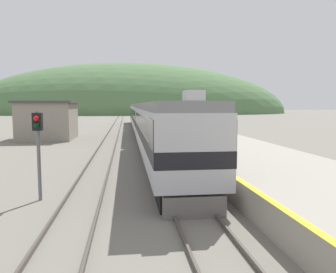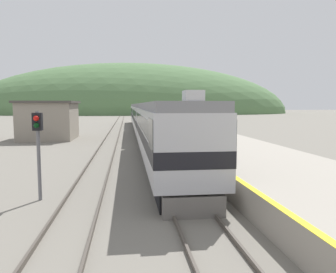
{
  "view_description": "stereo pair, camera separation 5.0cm",
  "coord_description": "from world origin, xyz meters",
  "px_view_note": "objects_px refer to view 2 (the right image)",
  "views": [
    {
      "loc": [
        -2.29,
        7.93,
        3.87
      ],
      "look_at": [
        -0.31,
        23.36,
        2.36
      ],
      "focal_mm": 35.0,
      "sensor_mm": 36.0,
      "label": 1
    },
    {
      "loc": [
        -2.24,
        7.93,
        3.87
      ],
      "look_at": [
        -0.31,
        23.36,
        2.36
      ],
      "focal_mm": 35.0,
      "sensor_mm": 36.0,
      "label": 2
    }
  ],
  "objects_px": {
    "carriage_third": "(139,114)",
    "signal_post_siding": "(38,137)",
    "express_train_lead_car": "(164,132)",
    "carriage_second": "(145,118)"
  },
  "relations": [
    {
      "from": "carriage_third",
      "to": "signal_post_siding",
      "type": "relative_size",
      "value": 5.78
    },
    {
      "from": "express_train_lead_car",
      "to": "signal_post_siding",
      "type": "distance_m",
      "value": 8.74
    },
    {
      "from": "express_train_lead_car",
      "to": "signal_post_siding",
      "type": "xyz_separation_m",
      "value": [
        -5.8,
        -6.53,
        0.41
      ]
    },
    {
      "from": "express_train_lead_car",
      "to": "carriage_third",
      "type": "height_order",
      "value": "express_train_lead_car"
    },
    {
      "from": "carriage_second",
      "to": "signal_post_siding",
      "type": "bearing_deg",
      "value": -101.77
    },
    {
      "from": "carriage_second",
      "to": "carriage_third",
      "type": "bearing_deg",
      "value": 90.0
    },
    {
      "from": "signal_post_siding",
      "to": "express_train_lead_car",
      "type": "bearing_deg",
      "value": 48.39
    },
    {
      "from": "carriage_second",
      "to": "signal_post_siding",
      "type": "distance_m",
      "value": 28.42
    },
    {
      "from": "carriage_second",
      "to": "carriage_third",
      "type": "distance_m",
      "value": 21.71
    },
    {
      "from": "signal_post_siding",
      "to": "carriage_third",
      "type": "bearing_deg",
      "value": 83.32
    }
  ]
}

